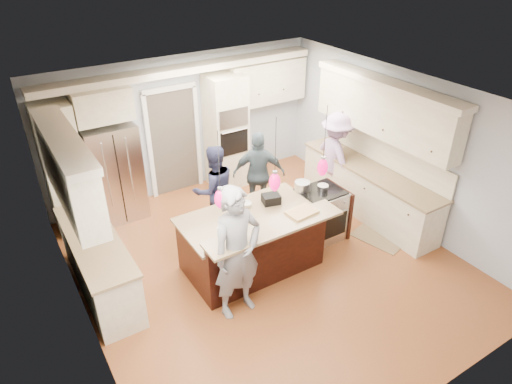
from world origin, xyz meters
TOP-DOWN VIEW (x-y plane):
  - ground_plane at (0.00, 0.00)m, footprint 6.00×6.00m
  - room_shell at (0.00, 0.00)m, footprint 5.54×6.04m
  - refrigerator at (-1.55, 2.64)m, footprint 0.90×0.70m
  - oven_column at (0.75, 2.67)m, footprint 0.72×0.69m
  - back_upper_cabinets at (-0.75, 2.76)m, footprint 5.30×0.61m
  - right_counter_run at (2.44, 0.30)m, footprint 0.64×3.10m
  - left_cabinets at (-2.44, 0.80)m, footprint 0.64×2.30m
  - kitchen_island at (-0.25, 0.07)m, footprint 2.10×1.46m
  - island_range at (1.16, 0.15)m, footprint 0.82×0.71m
  - pendant_lights at (-0.25, -0.51)m, footprint 1.75×0.15m
  - person_bar_end at (-0.90, -0.63)m, footprint 0.76×0.53m
  - person_far_left at (-0.25, 1.30)m, footprint 0.82×0.66m
  - person_far_right at (0.70, 1.37)m, footprint 1.02×0.81m
  - person_range_side at (2.25, 1.07)m, footprint 0.79×1.21m
  - floor_rug at (2.03, -0.45)m, footprint 0.79×0.99m
  - water_bottle at (-1.12, -0.60)m, footprint 0.10×0.10m
  - beer_bottle_a at (-0.77, -0.47)m, footprint 0.07×0.07m
  - beer_bottle_b at (-1.00, -0.63)m, footprint 0.06×0.06m
  - beer_bottle_c at (-0.91, -0.57)m, footprint 0.08×0.08m
  - drink_can at (-0.75, -0.57)m, footprint 0.07×0.07m
  - cutting_board at (0.27, -0.47)m, footprint 0.45×0.33m
  - pot_large at (0.89, 0.34)m, footprint 0.25×0.25m
  - pot_small at (1.18, 0.16)m, footprint 0.18×0.18m

SIDE VIEW (x-z plane):
  - ground_plane at x=0.00m, z-range 0.00..0.00m
  - floor_rug at x=2.03m, z-range 0.00..0.01m
  - island_range at x=1.16m, z-range 0.00..0.92m
  - kitchen_island at x=-0.25m, z-range -0.08..1.04m
  - person_far_left at x=-0.25m, z-range 0.00..1.61m
  - person_far_right at x=0.70m, z-range 0.00..1.61m
  - person_range_side at x=2.25m, z-range 0.00..1.75m
  - refrigerator at x=-1.55m, z-range 0.00..1.80m
  - pot_small at x=1.18m, z-range 0.92..1.01m
  - person_bar_end at x=-0.90m, z-range 0.00..1.97m
  - pot_large at x=0.89m, z-range 0.92..1.07m
  - right_counter_run at x=2.44m, z-range -0.20..2.31m
  - left_cabinets at x=-2.44m, z-range -0.20..2.31m
  - cutting_board at x=0.27m, z-range 1.12..1.15m
  - oven_column at x=0.75m, z-range 0.00..2.30m
  - drink_can at x=-0.75m, z-range 1.12..1.23m
  - beer_bottle_b at x=-1.00m, z-range 1.12..1.33m
  - beer_bottle_c at x=-0.91m, z-range 1.12..1.37m
  - beer_bottle_a at x=-0.77m, z-range 1.12..1.38m
  - water_bottle at x=-1.12m, z-range 1.12..1.46m
  - back_upper_cabinets at x=-0.75m, z-range 0.40..2.94m
  - pendant_lights at x=-0.25m, z-range 1.29..2.32m
  - room_shell at x=0.00m, z-range 0.46..3.18m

